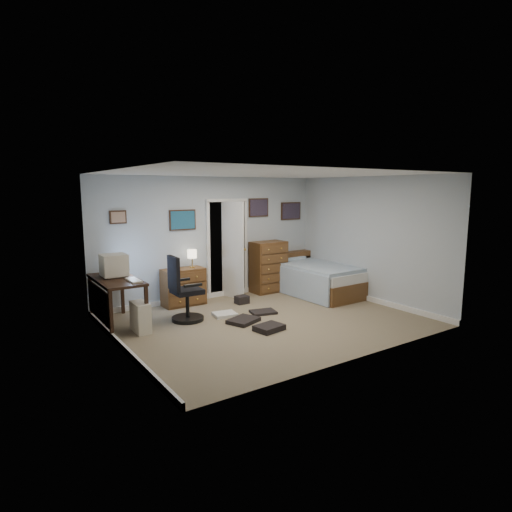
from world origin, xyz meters
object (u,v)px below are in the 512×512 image
at_px(computer_desk, 111,290).
at_px(tall_dresser, 268,267).
at_px(office_chair, 184,296).
at_px(bed, 314,278).
at_px(low_dresser, 183,287).

xyz_separation_m(computer_desk, tall_dresser, (3.55, 0.52, -0.05)).
relative_size(computer_desk, office_chair, 1.21).
bearing_deg(computer_desk, tall_dresser, 8.67).
bearing_deg(office_chair, bed, 6.36).
bearing_deg(tall_dresser, bed, -44.35).
height_order(computer_desk, bed, computer_desk).
distance_m(low_dresser, tall_dresser, 2.03).
height_order(computer_desk, low_dresser, computer_desk).
distance_m(tall_dresser, bed, 1.02).
height_order(office_chair, tall_dresser, office_chair).
xyz_separation_m(office_chair, low_dresser, (0.43, 0.96, -0.08)).
xyz_separation_m(office_chair, tall_dresser, (2.45, 0.93, 0.12)).
distance_m(low_dresser, bed, 2.83).
height_order(computer_desk, office_chair, office_chair).
distance_m(office_chair, bed, 3.18).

